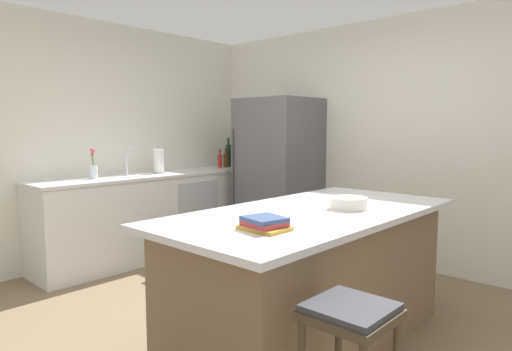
{
  "coord_description": "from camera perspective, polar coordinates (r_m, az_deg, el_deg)",
  "views": [
    {
      "loc": [
        2.14,
        -2.21,
        1.45
      ],
      "look_at": [
        -0.73,
        0.89,
        1.0
      ],
      "focal_mm": 31.15,
      "sensor_mm": 36.0,
      "label": 1
    }
  ],
  "objects": [
    {
      "name": "wall_rear",
      "position": [
        4.95,
        17.15,
        4.07
      ],
      "size": [
        6.0,
        0.1,
        2.6
      ],
      "primitive_type": "cube",
      "color": "silver",
      "rests_on": "ground_plane"
    },
    {
      "name": "syrup_bottle",
      "position": [
        5.88,
        -3.9,
        2.04
      ],
      "size": [
        0.06,
        0.06,
        0.25
      ],
      "color": "#5B3319",
      "rests_on": "counter_run_left"
    },
    {
      "name": "sink_faucet",
      "position": [
        5.01,
        -16.21,
        1.79
      ],
      "size": [
        0.15,
        0.05,
        0.3
      ],
      "color": "silver",
      "rests_on": "counter_run_left"
    },
    {
      "name": "cookbook_stack",
      "position": [
        2.38,
        1.09,
        -6.2
      ],
      "size": [
        0.25,
        0.23,
        0.07
      ],
      "color": "gold",
      "rests_on": "kitchen_island"
    },
    {
      "name": "paper_towel_roll",
      "position": [
        5.2,
        -12.4,
        1.78
      ],
      "size": [
        0.14,
        0.14,
        0.31
      ],
      "color": "gray",
      "rests_on": "counter_run_left"
    },
    {
      "name": "mixing_bowl",
      "position": [
        3.06,
        11.8,
        -3.48
      ],
      "size": [
        0.25,
        0.25,
        0.08
      ],
      "color": "silver",
      "rests_on": "kitchen_island"
    },
    {
      "name": "refrigerator",
      "position": [
        5.28,
        2.89,
        0.07
      ],
      "size": [
        0.83,
        0.79,
        1.8
      ],
      "color": "#56565B",
      "rests_on": "ground_plane"
    },
    {
      "name": "olive_oil_bottle",
      "position": [
        5.94,
        -2.07,
        2.49
      ],
      "size": [
        0.05,
        0.05,
        0.36
      ],
      "color": "olive",
      "rests_on": "counter_run_left"
    },
    {
      "name": "bar_stool",
      "position": [
        2.11,
        11.98,
        -19.08
      ],
      "size": [
        0.36,
        0.36,
        0.69
      ],
      "color": "#473828",
      "rests_on": "ground_plane"
    },
    {
      "name": "wall_left",
      "position": [
        5.1,
        -21.58,
        3.97
      ],
      "size": [
        0.1,
        6.0,
        2.6
      ],
      "primitive_type": "cube",
      "color": "silver",
      "rests_on": "ground_plane"
    },
    {
      "name": "counter_run_left",
      "position": [
        5.24,
        -12.45,
        -4.84
      ],
      "size": [
        0.64,
        2.8,
        0.94
      ],
      "color": "silver",
      "rests_on": "ground_plane"
    },
    {
      "name": "hot_sauce_bottle",
      "position": [
        5.81,
        -4.67,
        1.91
      ],
      "size": [
        0.05,
        0.05,
        0.23
      ],
      "color": "red",
      "rests_on": "counter_run_left"
    },
    {
      "name": "kitchen_island",
      "position": [
        3.1,
        7.16,
        -12.62
      ],
      "size": [
        1.07,
        2.21,
        0.91
      ],
      "color": "#7A6047",
      "rests_on": "ground_plane"
    },
    {
      "name": "wine_bottle",
      "position": [
        5.97,
        -3.55,
        2.68
      ],
      "size": [
        0.07,
        0.07,
        0.39
      ],
      "color": "#19381E",
      "rests_on": "counter_run_left"
    },
    {
      "name": "ground_plane",
      "position": [
        3.4,
        -1.32,
        -19.15
      ],
      "size": [
        7.2,
        7.2,
        0.0
      ],
      "primitive_type": "plane",
      "color": "#7A664C"
    },
    {
      "name": "flower_vase",
      "position": [
        4.78,
        -20.17,
        0.74
      ],
      "size": [
        0.08,
        0.08,
        0.31
      ],
      "color": "silver",
      "rests_on": "counter_run_left"
    }
  ]
}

